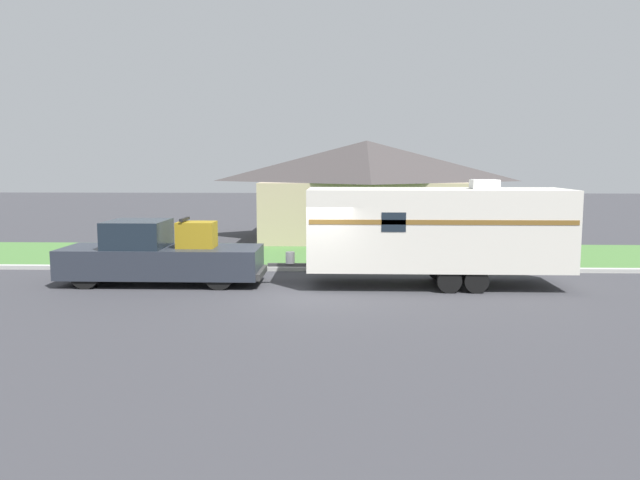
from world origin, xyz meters
TOP-DOWN VIEW (x-y plane):
  - ground_plane at (0.00, 0.00)m, footprint 120.00×120.00m
  - curb_strip at (0.00, 3.75)m, footprint 80.00×0.30m
  - lawn_strip at (0.00, 7.40)m, footprint 80.00×7.00m
  - house_across_street at (2.14, 13.39)m, footprint 10.86×7.53m
  - pickup_truck at (-4.75, 1.24)m, footprint 6.25×2.06m
  - travel_trailer at (3.83, 1.24)m, footprint 9.11×2.47m
  - mailbox at (4.62, 4.69)m, footprint 0.48×0.20m

SIDE VIEW (x-z plane):
  - ground_plane at x=0.00m, z-range 0.00..0.00m
  - lawn_strip at x=0.00m, z-range 0.00..0.03m
  - curb_strip at x=0.00m, z-range 0.00..0.14m
  - pickup_truck at x=-4.75m, z-range -0.16..1.92m
  - mailbox at x=4.62m, z-range 0.33..1.56m
  - travel_trailer at x=3.83m, z-range 0.13..3.40m
  - house_across_street at x=2.14m, z-range 0.09..4.94m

